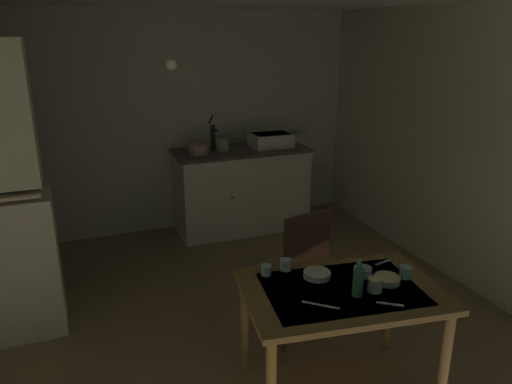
# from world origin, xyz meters

# --- Properties ---
(ground_plane) EXTENTS (5.35, 5.35, 0.00)m
(ground_plane) POSITION_xyz_m (0.00, 0.00, 0.00)
(ground_plane) COLOR #866C50
(wall_back) EXTENTS (4.45, 0.10, 2.37)m
(wall_back) POSITION_xyz_m (0.00, 1.95, 1.19)
(wall_back) COLOR beige
(wall_back) RESTS_ON ground
(wall_right) EXTENTS (0.10, 3.91, 2.37)m
(wall_right) POSITION_xyz_m (2.23, 0.00, 1.19)
(wall_right) COLOR beige
(wall_right) RESTS_ON ground
(counter_cabinet) EXTENTS (1.46, 0.64, 0.92)m
(counter_cabinet) POSITION_xyz_m (0.81, 1.58, 0.46)
(counter_cabinet) COLOR beige
(counter_cabinet) RESTS_ON ground
(sink_basin) EXTENTS (0.44, 0.34, 0.15)m
(sink_basin) POSITION_xyz_m (1.16, 1.58, 1.00)
(sink_basin) COLOR white
(sink_basin) RESTS_ON counter_cabinet
(hand_pump) EXTENTS (0.05, 0.27, 0.39)m
(hand_pump) POSITION_xyz_m (0.51, 1.63, 1.09)
(hand_pump) COLOR #232328
(hand_pump) RESTS_ON counter_cabinet
(mixing_bowl_counter) EXTENTS (0.21, 0.21, 0.10)m
(mixing_bowl_counter) POSITION_xyz_m (0.32, 1.53, 0.97)
(mixing_bowl_counter) COLOR tan
(mixing_bowl_counter) RESTS_ON counter_cabinet
(stoneware_crock) EXTENTS (0.14, 0.14, 0.13)m
(stoneware_crock) POSITION_xyz_m (0.60, 1.60, 0.98)
(stoneware_crock) COLOR beige
(stoneware_crock) RESTS_ON counter_cabinet
(dining_table) EXTENTS (1.24, 0.92, 0.72)m
(dining_table) POSITION_xyz_m (0.43, -1.16, 0.63)
(dining_table) COLOR brown
(dining_table) RESTS_ON ground
(chair_far_side) EXTENTS (0.47, 0.47, 1.00)m
(chair_far_side) POSITION_xyz_m (0.44, -0.55, 0.52)
(chair_far_side) COLOR #472F1E
(chair_far_side) RESTS_ON ground
(serving_bowl_wide) EXTENTS (0.17, 0.17, 0.04)m
(serving_bowl_wide) POSITION_xyz_m (0.36, -0.98, 0.74)
(serving_bowl_wide) COLOR white
(serving_bowl_wide) RESTS_ON dining_table
(soup_bowl_small) EXTENTS (0.16, 0.16, 0.04)m
(soup_bowl_small) POSITION_xyz_m (0.72, -1.19, 0.74)
(soup_bowl_small) COLOR beige
(soup_bowl_small) RESTS_ON dining_table
(sauce_dish) EXTENTS (0.11, 0.11, 0.06)m
(sauce_dish) POSITION_xyz_m (0.63, -1.07, 0.75)
(sauce_dish) COLOR #9EB2C6
(sauce_dish) RESTS_ON dining_table
(teacup_mint) EXTENTS (0.07, 0.07, 0.07)m
(teacup_mint) POSITION_xyz_m (0.86, -1.19, 0.76)
(teacup_mint) COLOR #ADD1C1
(teacup_mint) RESTS_ON dining_table
(teacup_cream) EXTENTS (0.06, 0.06, 0.06)m
(teacup_cream) POSITION_xyz_m (0.09, -0.84, 0.75)
(teacup_cream) COLOR #ADD1C1
(teacup_cream) RESTS_ON dining_table
(mug_tall) EXTENTS (0.07, 0.07, 0.07)m
(mug_tall) POSITION_xyz_m (0.23, -0.82, 0.76)
(mug_tall) COLOR white
(mug_tall) RESTS_ON dining_table
(mug_dark) EXTENTS (0.08, 0.08, 0.08)m
(mug_dark) POSITION_xyz_m (0.59, -1.25, 0.76)
(mug_dark) COLOR beige
(mug_dark) RESTS_ON dining_table
(glass_bottle) EXTENTS (0.06, 0.06, 0.24)m
(glass_bottle) POSITION_xyz_m (0.47, -1.26, 0.81)
(glass_bottle) COLOR #4C7F56
(glass_bottle) RESTS_ON dining_table
(table_knife) EXTENTS (0.17, 0.15, 0.00)m
(table_knife) POSITION_xyz_m (0.23, -1.28, 0.72)
(table_knife) COLOR silver
(table_knife) RESTS_ON dining_table
(teaspoon_near_bowl) EXTENTS (0.13, 0.10, 0.00)m
(teaspoon_near_bowl) POSITION_xyz_m (0.59, -1.41, 0.72)
(teaspoon_near_bowl) COLOR beige
(teaspoon_near_bowl) RESTS_ON dining_table
(teaspoon_by_cup) EXTENTS (0.15, 0.05, 0.00)m
(teaspoon_by_cup) POSITION_xyz_m (0.87, -0.96, 0.72)
(teaspoon_by_cup) COLOR beige
(teaspoon_by_cup) RESTS_ON dining_table
(pendant_bulb) EXTENTS (0.08, 0.08, 0.08)m
(pendant_bulb) POSITION_xyz_m (-0.25, 0.03, 1.93)
(pendant_bulb) COLOR #F9EFCC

